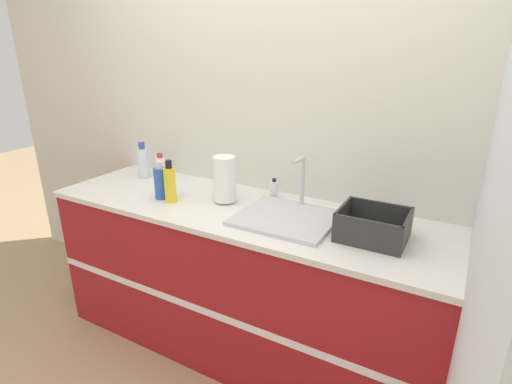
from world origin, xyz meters
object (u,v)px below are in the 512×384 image
Objects in this scene: paper_towel_roll at (225,179)px; bottle_blue at (161,182)px; bottle_white_spray at (161,166)px; soap_dispenser at (274,189)px; bottle_yellow at (170,184)px; bottle_clear at (143,162)px; dish_rack at (373,228)px; sink at (287,216)px.

paper_towel_roll is 1.20× the size of bottle_blue.
bottle_white_spray is 0.84m from soap_dispenser.
bottle_white_spray is at bearing 138.15° from bottle_yellow.
paper_towel_roll is at bearing 20.14° from bottle_blue.
soap_dispenser is at bearing 5.05° from bottle_clear.
bottle_yellow is at bearing -150.97° from paper_towel_roll.
bottle_yellow reaches higher than soap_dispenser.
bottle_clear reaches higher than bottle_blue.
dish_rack is 1.25× the size of bottle_yellow.
bottle_blue is 1.38× the size of bottle_white_spray.
bottle_white_spray is at bearing -179.42° from soap_dispenser.
sink is at bearing 5.98° from bottle_blue.
soap_dispenser is (0.56, 0.32, -0.04)m from bottle_blue.
dish_rack is (0.83, -0.05, -0.08)m from paper_towel_roll.
dish_rack is at bearing -3.74° from paper_towel_roll.
bottle_white_spray is at bearing 132.24° from bottle_blue.
dish_rack is (0.42, -0.00, 0.03)m from sink.
paper_towel_roll is 0.87× the size of dish_rack.
sink is at bearing 8.30° from bottle_yellow.
bottle_clear is at bearing 173.97° from dish_rack.
sink is 1.61× the size of dish_rack.
bottle_yellow is at bearing -171.70° from sink.
dish_rack is 1.89× the size of bottle_white_spray.
sink is at bearing -8.05° from bottle_clear.
bottle_yellow is 2.08× the size of soap_dispenser.
dish_rack is 1.47m from bottle_white_spray.
paper_towel_roll is at bearing -8.67° from bottle_clear.
bottle_blue is 1.89× the size of soap_dispenser.
dish_rack is 1.26× the size of bottle_clear.
bottle_clear is at bearing -174.95° from soap_dispenser.
sink is 2.02× the size of bottle_clear.
bottle_yellow is (-1.09, -0.09, 0.06)m from dish_rack.
soap_dispenser is at bearing 29.60° from bottle_blue.
bottle_clear is at bearing 171.95° from sink.
sink is at bearing -12.56° from bottle_white_spray.
paper_towel_roll reaches higher than bottle_yellow.
bottle_blue is at bearing -159.86° from paper_towel_roll.
bottle_yellow is 0.58m from soap_dispenser.
dish_rack is at bearing -21.49° from soap_dispenser.
paper_towel_roll is 0.29m from soap_dispenser.
paper_towel_roll is at bearing 29.03° from bottle_yellow.
paper_towel_roll is 0.66m from bottle_white_spray.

